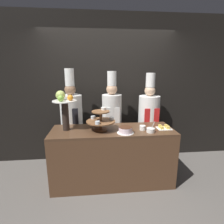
# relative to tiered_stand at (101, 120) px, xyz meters

# --- Properties ---
(ground_plane) EXTENTS (14.00, 14.00, 0.00)m
(ground_plane) POSITION_rel_tiered_stand_xyz_m (0.18, -0.30, -1.06)
(ground_plane) COLOR #5B5651
(wall_back) EXTENTS (10.00, 0.06, 2.80)m
(wall_back) POSITION_rel_tiered_stand_xyz_m (0.18, 0.89, 0.34)
(wall_back) COLOR black
(wall_back) RESTS_ON ground_plane
(buffet_counter) EXTENTS (1.87, 0.64, 0.89)m
(buffet_counter) POSITION_rel_tiered_stand_xyz_m (0.18, 0.02, -0.61)
(buffet_counter) COLOR brown
(buffet_counter) RESTS_ON ground_plane
(tiered_stand) EXTENTS (0.43, 0.43, 0.34)m
(tiered_stand) POSITION_rel_tiered_stand_xyz_m (0.00, 0.00, 0.00)
(tiered_stand) COLOR brown
(tiered_stand) RESTS_ON buffet_counter
(fruit_pedestal) EXTENTS (0.35, 0.35, 0.59)m
(fruit_pedestal) POSITION_rel_tiered_stand_xyz_m (-0.54, 0.06, 0.21)
(fruit_pedestal) COLOR #2D231E
(fruit_pedestal) RESTS_ON buffet_counter
(cake_round) EXTENTS (0.24, 0.24, 0.09)m
(cake_round) POSITION_rel_tiered_stand_xyz_m (0.35, -0.16, -0.12)
(cake_round) COLOR white
(cake_round) RESTS_ON buffet_counter
(cup_white) EXTENTS (0.09, 0.09, 0.07)m
(cup_white) POSITION_rel_tiered_stand_xyz_m (0.63, -0.06, -0.13)
(cup_white) COLOR white
(cup_white) RESTS_ON buffet_counter
(cake_square_tray) EXTENTS (0.22, 0.18, 0.05)m
(cake_square_tray) POSITION_rel_tiered_stand_xyz_m (0.98, -0.03, -0.15)
(cake_square_tray) COLOR white
(cake_square_tray) RESTS_ON buffet_counter
(serving_bowl_near) EXTENTS (0.12, 0.12, 0.16)m
(serving_bowl_near) POSITION_rel_tiered_stand_xyz_m (0.72, -0.16, -0.13)
(serving_bowl_near) COLOR white
(serving_bowl_near) RESTS_ON buffet_counter
(chef_left) EXTENTS (0.38, 0.38, 1.81)m
(chef_left) POSITION_rel_tiered_stand_xyz_m (-0.50, 0.52, -0.11)
(chef_left) COLOR #38332D
(chef_left) RESTS_ON ground_plane
(chef_center_left) EXTENTS (0.35, 0.35, 1.76)m
(chef_center_left) POSITION_rel_tiered_stand_xyz_m (0.21, 0.52, -0.10)
(chef_center_left) COLOR #38332D
(chef_center_left) RESTS_ON ground_plane
(chef_center_right) EXTENTS (0.38, 0.38, 1.73)m
(chef_center_right) POSITION_rel_tiered_stand_xyz_m (0.90, 0.52, -0.13)
(chef_center_right) COLOR #28282D
(chef_center_right) RESTS_ON ground_plane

